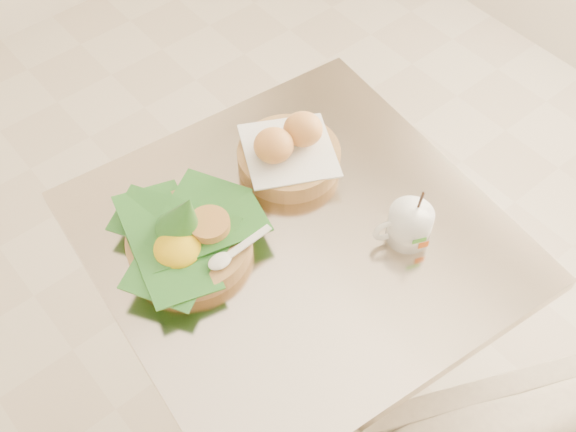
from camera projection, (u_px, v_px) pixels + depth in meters
floor at (236, 420)px, 1.87m from camera, size 3.60×3.60×0.00m
cafe_table at (296, 297)px, 1.49m from camera, size 0.77×0.77×0.75m
rice_basket at (189, 237)px, 1.26m from camera, size 0.28×0.28×0.14m
bread_basket at (289, 152)px, 1.38m from camera, size 0.23×0.23×0.10m
coffee_mug at (409, 225)px, 1.28m from camera, size 0.11×0.09×0.14m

